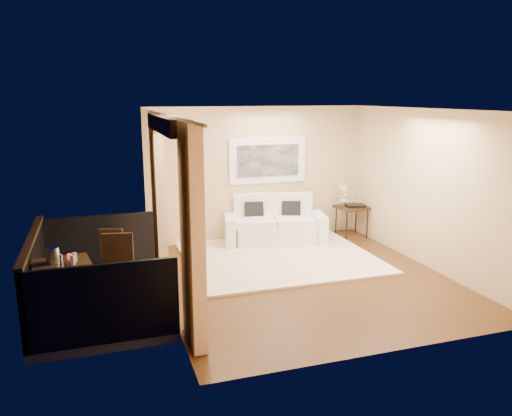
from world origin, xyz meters
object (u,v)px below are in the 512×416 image
side_table (352,209)px  orchid (343,195)px  balcony_chair_far (114,250)px  balcony_chair_near (118,263)px  sofa (274,226)px  bistro_table (62,270)px  ice_bucket (53,255)px

side_table → orchid: 0.35m
balcony_chair_far → balcony_chair_near: balcony_chair_near is taller
orchid → balcony_chair_far: orchid is taller
sofa → bistro_table: bearing=-133.3°
orchid → balcony_chair_near: orchid is taller
sofa → orchid: size_ratio=4.49×
balcony_chair_near → bistro_table: bearing=-130.0°
sofa → side_table: 1.72m
sofa → balcony_chair_far: sofa is taller
orchid → ice_bucket: (-5.48, -2.59, 0.04)m
balcony_chair_far → side_table: bearing=-147.6°
sofa → ice_bucket: (-3.95, -2.57, 0.59)m
balcony_chair_far → balcony_chair_near: bearing=111.5°
side_table → balcony_chair_far: (-4.86, -1.08, -0.09)m
side_table → orchid: size_ratio=1.49×
orchid → bistro_table: bearing=-153.5°
side_table → bistro_table: 6.11m
side_table → balcony_chair_far: 4.98m
sofa → balcony_chair_far: bearing=-147.7°
orchid → bistro_table: orchid is taller
side_table → balcony_chair_far: size_ratio=0.82×
orchid → ice_bucket: bearing=-154.7°
orchid → side_table: bearing=-34.4°
sofa → ice_bucket: ice_bucket is taller
sofa → balcony_chair_near: balcony_chair_near is taller
sofa → orchid: bearing=12.8°
orchid → bistro_table: size_ratio=0.57×
bistro_table → balcony_chair_far: 1.66m
side_table → balcony_chair_near: bearing=-157.8°
side_table → balcony_chair_near: size_ratio=0.72×
orchid → bistro_table: 6.01m
bistro_table → balcony_chair_near: 0.95m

